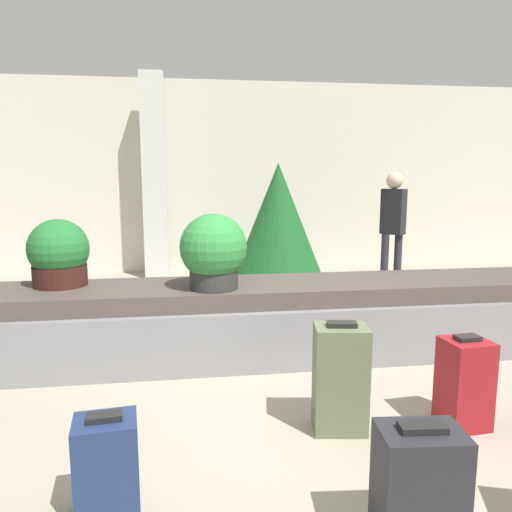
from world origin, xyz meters
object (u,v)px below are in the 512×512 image
object	(u,v)px
pillar	(154,178)
traveler_0	(393,220)
suitcase_3	(464,383)
decorated_tree	(278,221)
suitcase_4	(340,378)
suitcase_0	(419,489)
potted_plant_1	(59,255)
suitcase_2	(107,468)
potted_plant_0	(214,252)

from	to	relation	value
pillar	traveler_0	distance (m)	3.72
suitcase_3	decorated_tree	size ratio (longest dim) A/B	0.34
traveler_0	decorated_tree	distance (m)	1.63
suitcase_3	suitcase_4	bearing A→B (deg)	170.24
suitcase_0	potted_plant_1	bearing A→B (deg)	133.35
suitcase_0	suitcase_3	xyz separation A→B (m)	(0.81, 0.99, 0.01)
suitcase_2	suitcase_4	distance (m)	1.52
suitcase_0	traveler_0	world-z (taller)	traveler_0
pillar	suitcase_0	distance (m)	6.56
pillar	potted_plant_1	xyz separation A→B (m)	(-0.66, -3.59, -0.65)
traveler_0	suitcase_2	bearing A→B (deg)	102.66
suitcase_0	potted_plant_1	world-z (taller)	potted_plant_1
suitcase_2	suitcase_3	size ratio (longest dim) A/B	0.86
potted_plant_1	suitcase_4	bearing A→B (deg)	-37.73
suitcase_2	potted_plant_1	xyz separation A→B (m)	(-0.70, 2.25, 0.70)
potted_plant_0	traveler_0	size ratio (longest dim) A/B	0.39
suitcase_0	suitcase_4	distance (m)	1.07
suitcase_4	suitcase_3	bearing A→B (deg)	3.41
suitcase_0	suitcase_3	world-z (taller)	suitcase_3
suitcase_0	potted_plant_0	size ratio (longest dim) A/B	0.91
suitcase_3	traveler_0	distance (m)	4.09
pillar	suitcase_4	world-z (taller)	pillar
pillar	potted_plant_1	bearing A→B (deg)	-100.34
suitcase_3	potted_plant_1	size ratio (longest dim) A/B	1.05
potted_plant_1	suitcase_3	bearing A→B (deg)	-30.08
suitcase_2	suitcase_0	bearing A→B (deg)	-22.83
potted_plant_0	traveler_0	xyz separation A→B (m)	(2.70, 2.50, 0.01)
pillar	suitcase_2	bearing A→B (deg)	-89.56
suitcase_4	potted_plant_1	xyz separation A→B (m)	(-2.07, 1.60, 0.60)
traveler_0	suitcase_0	bearing A→B (deg)	117.72
pillar	traveler_0	xyz separation A→B (m)	(3.39, -1.41, -0.59)
traveler_0	decorated_tree	size ratio (longest dim) A/B	0.93
suitcase_2	decorated_tree	xyz separation A→B (m)	(1.73, 4.71, 0.74)
pillar	decorated_tree	xyz separation A→B (m)	(1.78, -1.14, -0.60)
pillar	potted_plant_1	world-z (taller)	pillar
suitcase_2	suitcase_4	xyz separation A→B (m)	(1.37, 0.65, 0.10)
suitcase_2	suitcase_4	size ratio (longest dim) A/B	0.73
potted_plant_0	traveler_0	bearing A→B (deg)	42.73
suitcase_4	potted_plant_1	distance (m)	2.69
decorated_tree	suitcase_3	bearing A→B (deg)	-83.65
pillar	traveler_0	size ratio (longest dim) A/B	1.90
suitcase_0	suitcase_4	xyz separation A→B (m)	(-0.02, 1.07, 0.07)
suitcase_2	suitcase_4	world-z (taller)	suitcase_4
suitcase_3	potted_plant_0	size ratio (longest dim) A/B	0.96
suitcase_3	potted_plant_1	xyz separation A→B (m)	(-2.89, 1.68, 0.65)
potted_plant_0	traveler_0	distance (m)	3.68
suitcase_3	potted_plant_0	bearing A→B (deg)	134.11
potted_plant_1	traveler_0	distance (m)	4.60
potted_plant_1	traveler_0	size ratio (longest dim) A/B	0.35
suitcase_4	potted_plant_0	world-z (taller)	potted_plant_0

